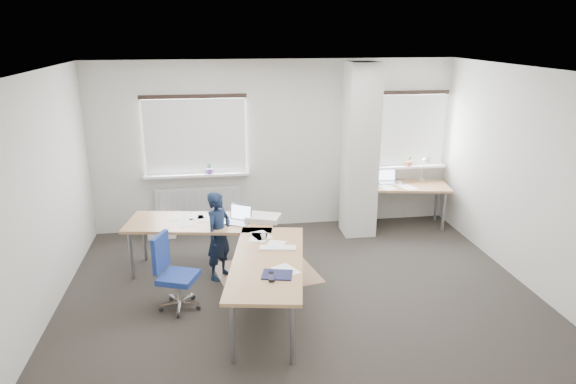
{
  "coord_description": "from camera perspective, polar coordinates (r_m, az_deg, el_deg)",
  "views": [
    {
      "loc": [
        -1.02,
        -5.79,
        3.25
      ],
      "look_at": [
        -0.02,
        0.9,
        1.1
      ],
      "focal_mm": 32.0,
      "sensor_mm": 36.0,
      "label": 1
    }
  ],
  "objects": [
    {
      "name": "ground",
      "position": [
        6.71,
        1.35,
        -11.28
      ],
      "size": [
        6.0,
        6.0,
        0.0
      ],
      "primitive_type": "plane",
      "color": "#282520",
      "rests_on": "ground"
    },
    {
      "name": "task_chair",
      "position": [
        6.43,
        -12.29,
        -10.41
      ],
      "size": [
        0.55,
        0.54,
        0.94
      ],
      "rotation": [
        0.0,
        0.0,
        -0.37
      ],
      "color": "navy",
      "rests_on": "ground"
    },
    {
      "name": "person",
      "position": [
        6.94,
        -7.68,
        -4.85
      ],
      "size": [
        0.5,
        0.53,
        1.22
      ],
      "primitive_type": "imported",
      "rotation": [
        0.0,
        0.0,
        0.9
      ],
      "color": "black",
      "rests_on": "ground"
    },
    {
      "name": "desk_main",
      "position": [
        6.54,
        -5.93,
        -5.45
      ],
      "size": [
        2.4,
        2.98,
        0.96
      ],
      "rotation": [
        0.0,
        0.0,
        -0.17
      ],
      "color": "#986C41",
      "rests_on": "ground"
    },
    {
      "name": "desk_side",
      "position": [
        8.94,
        13.0,
        0.54
      ],
      "size": [
        1.5,
        0.93,
        1.22
      ],
      "rotation": [
        0.0,
        0.0,
        -0.17
      ],
      "color": "#986C41",
      "rests_on": "ground"
    },
    {
      "name": "floor_mat",
      "position": [
        7.25,
        -2.4,
        -8.94
      ],
      "size": [
        1.52,
        1.37,
        0.01
      ],
      "primitive_type": "cube",
      "rotation": [
        0.0,
        0.0,
        0.21
      ],
      "color": "#89664A",
      "rests_on": "ground"
    },
    {
      "name": "white_crate",
      "position": [
        8.66,
        -13.83,
        -3.94
      ],
      "size": [
        0.46,
        0.33,
        0.27
      ],
      "primitive_type": "cube",
      "rotation": [
        0.0,
        0.0,
        0.03
      ],
      "color": "white",
      "rests_on": "ground"
    },
    {
      "name": "room_shell",
      "position": [
        6.53,
        2.37,
        4.36
      ],
      "size": [
        6.04,
        5.04,
        2.82
      ],
      "color": "#B9B5A8",
      "rests_on": "ground"
    }
  ]
}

